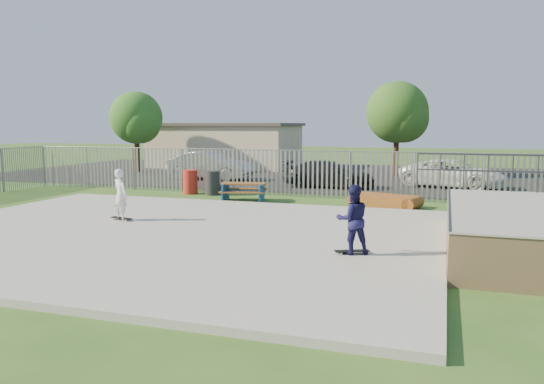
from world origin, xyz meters
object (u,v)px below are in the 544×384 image
(picnic_table, at_px, (244,192))
(trash_bin_red, at_px, (190,182))
(funbox, at_px, (385,201))
(skater_navy, at_px, (353,219))
(trash_bin_grey, at_px, (213,183))
(car_dark, at_px, (329,174))
(car_white, at_px, (453,173))
(tree_mid, at_px, (397,113))
(skater_white, at_px, (121,195))
(tree_left, at_px, (136,118))
(car_silver, at_px, (210,166))

(picnic_table, xyz_separation_m, trash_bin_red, (-3.13, 1.44, 0.15))
(funbox, height_order, skater_navy, skater_navy)
(funbox, distance_m, trash_bin_grey, 7.70)
(picnic_table, relative_size, skater_navy, 1.29)
(trash_bin_grey, height_order, skater_navy, skater_navy)
(car_dark, xyz_separation_m, skater_navy, (3.50, -13.68, 0.27))
(car_white, bearing_deg, tree_mid, 49.32)
(skater_navy, distance_m, skater_white, 7.81)
(tree_mid, height_order, skater_navy, tree_mid)
(funbox, relative_size, skater_white, 1.53)
(car_dark, distance_m, tree_left, 14.83)
(car_silver, xyz_separation_m, skater_white, (3.08, -13.16, 0.14))
(car_dark, distance_m, skater_navy, 14.12)
(picnic_table, bearing_deg, funbox, -8.14)
(trash_bin_grey, relative_size, car_dark, 0.24)
(trash_bin_grey, bearing_deg, picnic_table, -34.88)
(tree_mid, bearing_deg, trash_bin_grey, -121.33)
(car_dark, relative_size, car_white, 0.90)
(trash_bin_red, xyz_separation_m, car_white, (11.23, 6.03, 0.18))
(funbox, bearing_deg, picnic_table, -158.73)
(car_white, xyz_separation_m, skater_white, (-9.86, -13.40, 0.23))
(funbox, relative_size, car_dark, 0.54)
(tree_mid, xyz_separation_m, skater_white, (-6.62, -18.64, -2.86))
(trash_bin_red, xyz_separation_m, skater_white, (1.37, -7.36, 0.41))
(picnic_table, height_order, skater_white, skater_white)
(skater_navy, bearing_deg, tree_left, -71.69)
(funbox, distance_m, skater_white, 9.72)
(car_dark, relative_size, skater_white, 2.83)
(car_silver, relative_size, car_white, 0.96)
(car_dark, distance_m, car_white, 6.09)
(trash_bin_red, xyz_separation_m, skater_navy, (8.91, -9.42, 0.41))
(skater_navy, bearing_deg, funbox, -113.78)
(funbox, xyz_separation_m, skater_navy, (0.18, -8.36, 0.73))
(car_silver, height_order, tree_mid, tree_mid)
(car_dark, xyz_separation_m, tree_left, (-13.79, 4.68, 2.85))
(tree_left, height_order, tree_mid, tree_mid)
(funbox, bearing_deg, trash_bin_red, -169.54)
(tree_mid, bearing_deg, tree_left, -171.85)
(trash_bin_red, xyz_separation_m, tree_left, (-8.38, 8.93, 2.98))
(tree_left, bearing_deg, trash_bin_grey, -43.36)
(skater_white, bearing_deg, trash_bin_red, -55.90)
(trash_bin_grey, xyz_separation_m, skater_navy, (7.80, -9.39, 0.42))
(tree_mid, bearing_deg, car_silver, -150.52)
(funbox, height_order, trash_bin_red, trash_bin_red)
(car_dark, height_order, car_white, car_white)
(picnic_table, bearing_deg, skater_navy, -66.11)
(skater_white, bearing_deg, funbox, -115.88)
(car_silver, bearing_deg, car_dark, -100.46)
(funbox, distance_m, skater_navy, 8.39)
(car_silver, xyz_separation_m, car_white, (12.93, 0.24, -0.09))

